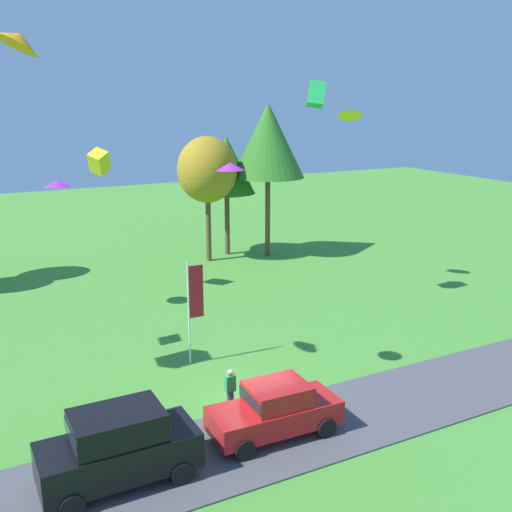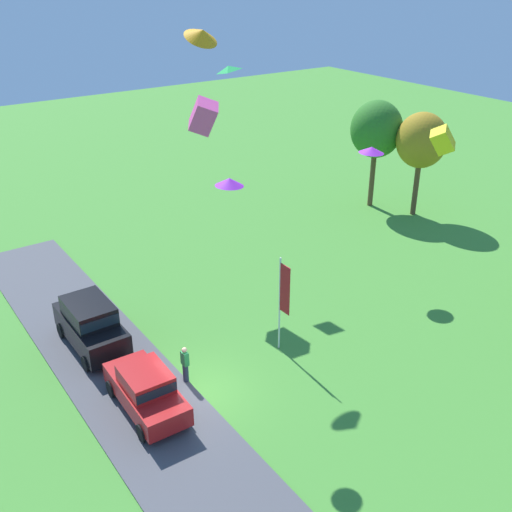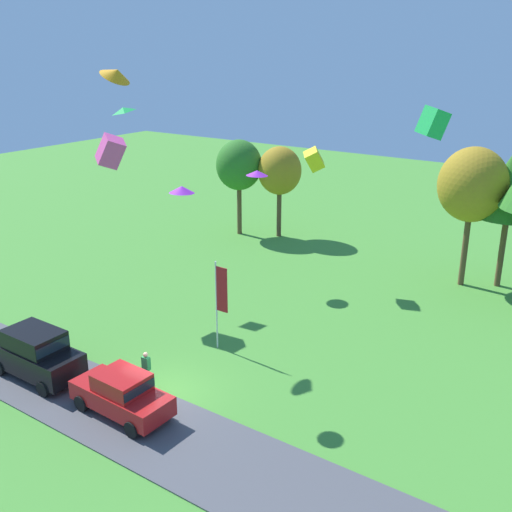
{
  "view_description": "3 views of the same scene",
  "coord_description": "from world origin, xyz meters",
  "px_view_note": "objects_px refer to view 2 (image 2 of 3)",
  "views": [
    {
      "loc": [
        -9.09,
        -17.69,
        10.99
      ],
      "look_at": [
        2.59,
        4.66,
        4.38
      ],
      "focal_mm": 42.0,
      "sensor_mm": 36.0,
      "label": 1
    },
    {
      "loc": [
        17.18,
        -9.14,
        15.76
      ],
      "look_at": [
        -0.64,
        3.41,
        4.98
      ],
      "focal_mm": 42.0,
      "sensor_mm": 36.0,
      "label": 2
    },
    {
      "loc": [
        16.09,
        -16.12,
        14.24
      ],
      "look_at": [
        2.33,
        3.78,
        5.67
      ],
      "focal_mm": 42.0,
      "sensor_mm": 36.0,
      "label": 3
    }
  ],
  "objects_px": {
    "tree_center_back": "(422,141)",
    "kite_box_high_right": "(203,116)",
    "kite_delta_mid_center": "(202,34)",
    "flag_banner": "(283,295)",
    "kite_box_topmost": "(443,140)",
    "car_suv_far_end": "(90,323)",
    "tree_lone_near": "(376,130)",
    "car_sedan_mid_row": "(146,389)",
    "kite_delta_over_trees": "(372,150)",
    "person_on_lawn": "(185,364)",
    "kite_diamond_low_drifter": "(228,69)",
    "kite_delta_trailing_tail": "(229,182)"
  },
  "relations": [
    {
      "from": "tree_center_back",
      "to": "kite_box_high_right",
      "type": "xyz_separation_m",
      "value": [
        -0.45,
        -16.15,
        3.7
      ]
    },
    {
      "from": "tree_center_back",
      "to": "kite_delta_mid_center",
      "type": "distance_m",
      "value": 19.03
    },
    {
      "from": "kite_delta_mid_center",
      "to": "flag_banner",
      "type": "bearing_deg",
      "value": 0.49
    },
    {
      "from": "kite_box_topmost",
      "to": "car_suv_far_end",
      "type": "bearing_deg",
      "value": -102.94
    },
    {
      "from": "tree_lone_near",
      "to": "tree_center_back",
      "type": "height_order",
      "value": "tree_lone_near"
    },
    {
      "from": "car_sedan_mid_row",
      "to": "kite_delta_over_trees",
      "type": "height_order",
      "value": "kite_delta_over_trees"
    },
    {
      "from": "person_on_lawn",
      "to": "kite_delta_mid_center",
      "type": "distance_m",
      "value": 14.01
    },
    {
      "from": "person_on_lawn",
      "to": "kite_box_high_right",
      "type": "height_order",
      "value": "kite_box_high_right"
    },
    {
      "from": "kite_box_high_right",
      "to": "kite_diamond_low_drifter",
      "type": "relative_size",
      "value": 1.44
    },
    {
      "from": "car_sedan_mid_row",
      "to": "kite_delta_mid_center",
      "type": "bearing_deg",
      "value": 132.79
    },
    {
      "from": "car_suv_far_end",
      "to": "tree_center_back",
      "type": "distance_m",
      "value": 24.52
    },
    {
      "from": "person_on_lawn",
      "to": "kite_box_topmost",
      "type": "bearing_deg",
      "value": 92.15
    },
    {
      "from": "car_sedan_mid_row",
      "to": "kite_delta_over_trees",
      "type": "distance_m",
      "value": 16.8
    },
    {
      "from": "kite_delta_over_trees",
      "to": "car_suv_far_end",
      "type": "bearing_deg",
      "value": -95.25
    },
    {
      "from": "person_on_lawn",
      "to": "tree_center_back",
      "type": "bearing_deg",
      "value": 108.07
    },
    {
      "from": "flag_banner",
      "to": "kite_diamond_low_drifter",
      "type": "height_order",
      "value": "kite_diamond_low_drifter"
    },
    {
      "from": "kite_delta_mid_center",
      "to": "tree_lone_near",
      "type": "bearing_deg",
      "value": 105.89
    },
    {
      "from": "kite_delta_mid_center",
      "to": "kite_delta_trailing_tail",
      "type": "relative_size",
      "value": 1.43
    },
    {
      "from": "person_on_lawn",
      "to": "tree_center_back",
      "type": "xyz_separation_m",
      "value": [
        -7.14,
        21.87,
        4.29
      ]
    },
    {
      "from": "car_suv_far_end",
      "to": "kite_delta_mid_center",
      "type": "bearing_deg",
      "value": 97.25
    },
    {
      "from": "kite_box_high_right",
      "to": "kite_diamond_low_drifter",
      "type": "distance_m",
      "value": 3.34
    },
    {
      "from": "person_on_lawn",
      "to": "kite_diamond_low_drifter",
      "type": "relative_size",
      "value": 1.67
    },
    {
      "from": "kite_delta_over_trees",
      "to": "kite_delta_mid_center",
      "type": "bearing_deg",
      "value": -104.87
    },
    {
      "from": "tree_lone_near",
      "to": "car_suv_far_end",
      "type": "bearing_deg",
      "value": -76.62
    },
    {
      "from": "tree_center_back",
      "to": "kite_diamond_low_drifter",
      "type": "height_order",
      "value": "kite_diamond_low_drifter"
    },
    {
      "from": "kite_diamond_low_drifter",
      "to": "kite_delta_mid_center",
      "type": "height_order",
      "value": "kite_delta_mid_center"
    },
    {
      "from": "tree_lone_near",
      "to": "kite_box_high_right",
      "type": "relative_size",
      "value": 5.04
    },
    {
      "from": "person_on_lawn",
      "to": "kite_delta_over_trees",
      "type": "xyz_separation_m",
      "value": [
        -3.21,
        13.16,
        6.07
      ]
    },
    {
      "from": "kite_delta_trailing_tail",
      "to": "kite_diamond_low_drifter",
      "type": "bearing_deg",
      "value": 147.27
    },
    {
      "from": "car_suv_far_end",
      "to": "kite_box_high_right",
      "type": "relative_size",
      "value": 3.11
    },
    {
      "from": "person_on_lawn",
      "to": "kite_box_high_right",
      "type": "bearing_deg",
      "value": 142.98
    },
    {
      "from": "tree_lone_near",
      "to": "kite_box_high_right",
      "type": "height_order",
      "value": "kite_box_high_right"
    },
    {
      "from": "car_suv_far_end",
      "to": "car_sedan_mid_row",
      "type": "xyz_separation_m",
      "value": [
        5.3,
        0.13,
        -0.25
      ]
    },
    {
      "from": "kite_box_high_right",
      "to": "kite_diamond_low_drifter",
      "type": "xyz_separation_m",
      "value": [
        -1.38,
        2.39,
        1.88
      ]
    },
    {
      "from": "kite_delta_over_trees",
      "to": "kite_box_topmost",
      "type": "bearing_deg",
      "value": 40.33
    },
    {
      "from": "person_on_lawn",
      "to": "kite_delta_mid_center",
      "type": "height_order",
      "value": "kite_delta_mid_center"
    },
    {
      "from": "car_suv_far_end",
      "to": "kite_box_high_right",
      "type": "xyz_separation_m",
      "value": [
        -2.97,
        7.93,
        7.56
      ]
    },
    {
      "from": "kite_box_high_right",
      "to": "kite_box_topmost",
      "type": "distance_m",
      "value": 12.0
    },
    {
      "from": "car_sedan_mid_row",
      "to": "tree_lone_near",
      "type": "relative_size",
      "value": 0.6
    },
    {
      "from": "tree_lone_near",
      "to": "kite_box_high_right",
      "type": "bearing_deg",
      "value": -80.62
    },
    {
      "from": "car_suv_far_end",
      "to": "kite_box_topmost",
      "type": "height_order",
      "value": "kite_box_topmost"
    },
    {
      "from": "kite_delta_trailing_tail",
      "to": "car_sedan_mid_row",
      "type": "bearing_deg",
      "value": -93.51
    },
    {
      "from": "kite_delta_over_trees",
      "to": "kite_diamond_low_drifter",
      "type": "xyz_separation_m",
      "value": [
        -5.76,
        -5.05,
        3.79
      ]
    },
    {
      "from": "car_sedan_mid_row",
      "to": "kite_box_high_right",
      "type": "relative_size",
      "value": 3.01
    },
    {
      "from": "car_suv_far_end",
      "to": "kite_delta_mid_center",
      "type": "distance_m",
      "value": 13.5
    },
    {
      "from": "flag_banner",
      "to": "kite_delta_mid_center",
      "type": "height_order",
      "value": "kite_delta_mid_center"
    },
    {
      "from": "tree_center_back",
      "to": "kite_diamond_low_drifter",
      "type": "relative_size",
      "value": 6.86
    },
    {
      "from": "car_sedan_mid_row",
      "to": "tree_lone_near",
      "type": "bearing_deg",
      "value": 115.3
    },
    {
      "from": "tree_lone_near",
      "to": "kite_delta_over_trees",
      "type": "height_order",
      "value": "tree_lone_near"
    },
    {
      "from": "kite_delta_mid_center",
      "to": "kite_delta_trailing_tail",
      "type": "height_order",
      "value": "kite_delta_mid_center"
    }
  ]
}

